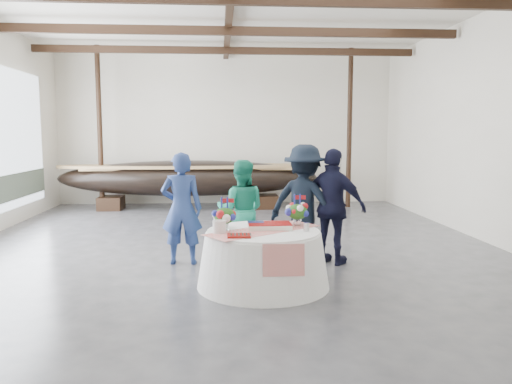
{
  "coord_description": "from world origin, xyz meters",
  "views": [
    {
      "loc": [
        -0.19,
        -9.24,
        2.13
      ],
      "look_at": [
        0.4,
        -1.07,
        1.16
      ],
      "focal_mm": 35.0,
      "sensor_mm": 36.0,
      "label": 1
    }
  ],
  "objects": [
    {
      "name": "floor",
      "position": [
        0.0,
        0.0,
        0.0
      ],
      "size": [
        10.0,
        12.0,
        0.01
      ],
      "primitive_type": "cube",
      "color": "#3D3D42",
      "rests_on": "ground"
    },
    {
      "name": "wall_back",
      "position": [
        0.0,
        6.0,
        2.25
      ],
      "size": [
        10.0,
        0.02,
        4.5
      ],
      "primitive_type": "cube",
      "color": "silver",
      "rests_on": "ground"
    },
    {
      "name": "wall_front",
      "position": [
        0.0,
        -6.0,
        2.25
      ],
      "size": [
        10.0,
        0.02,
        4.5
      ],
      "primitive_type": "cube",
      "color": "silver",
      "rests_on": "ground"
    },
    {
      "name": "wall_right",
      "position": [
        5.0,
        0.0,
        2.25
      ],
      "size": [
        0.02,
        12.0,
        4.5
      ],
      "primitive_type": "cube",
      "color": "silver",
      "rests_on": "ground"
    },
    {
      "name": "ceiling",
      "position": [
        0.0,
        0.0,
        4.5
      ],
      "size": [
        10.0,
        12.0,
        0.01
      ],
      "primitive_type": "cube",
      "color": "white",
      "rests_on": "wall_back"
    },
    {
      "name": "pavilion_structure",
      "position": [
        0.0,
        0.83,
        4.0
      ],
      "size": [
        9.8,
        11.76,
        4.5
      ],
      "color": "black",
      "rests_on": "ground"
    },
    {
      "name": "longboat_display",
      "position": [
        -1.07,
        4.87,
        0.87
      ],
      "size": [
        7.3,
        1.46,
        1.37
      ],
      "color": "black",
      "rests_on": "ground"
    },
    {
      "name": "banquet_table",
      "position": [
        0.4,
        -2.47,
        0.39
      ],
      "size": [
        1.84,
        1.84,
        0.79
      ],
      "color": "white",
      "rests_on": "ground"
    },
    {
      "name": "tabletop_items",
      "position": [
        0.34,
        -2.31,
        0.94
      ],
      "size": [
        1.71,
        1.43,
        0.4
      ],
      "color": "red",
      "rests_on": "banquet_table"
    },
    {
      "name": "guest_woman_blue",
      "position": [
        -0.82,
        -1.17,
        0.91
      ],
      "size": [
        0.68,
        0.45,
        1.83
      ],
      "primitive_type": "imported",
      "rotation": [
        0.0,
        0.0,
        3.12
      ],
      "color": "navy",
      "rests_on": "ground"
    },
    {
      "name": "guest_woman_teal",
      "position": [
        0.15,
        -0.99,
        0.85
      ],
      "size": [
        0.9,
        0.74,
        1.69
      ],
      "primitive_type": "imported",
      "rotation": [
        0.0,
        0.0,
        3.02
      ],
      "color": "#1C9271",
      "rests_on": "ground"
    },
    {
      "name": "guest_man_left",
      "position": [
        1.2,
        -1.11,
        0.97
      ],
      "size": [
        1.45,
        1.28,
        1.95
      ],
      "primitive_type": "imported",
      "rotation": [
        0.0,
        0.0,
        2.58
      ],
      "color": "black",
      "rests_on": "ground"
    },
    {
      "name": "guest_man_right",
      "position": [
        1.63,
        -1.36,
        0.94
      ],
      "size": [
        1.16,
        1.04,
        1.89
      ],
      "primitive_type": "imported",
      "rotation": [
        0.0,
        0.0,
        2.49
      ],
      "color": "black",
      "rests_on": "ground"
    }
  ]
}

